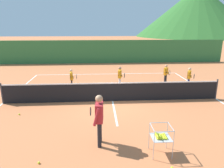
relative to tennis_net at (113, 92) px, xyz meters
name	(u,v)px	position (x,y,z in m)	size (l,w,h in m)	color
ground_plane	(113,101)	(0.00, 0.00, -0.50)	(120.00, 120.00, 0.00)	#C67042
line_baseline_far	(107,74)	(0.00, 6.04, -0.50)	(10.87, 0.08, 0.01)	white
line_sideline_west	(3,104)	(-5.44, 0.00, -0.50)	(0.08, 11.95, 0.01)	white
line_sideline_east	(216,99)	(5.44, 0.00, -0.50)	(0.08, 11.95, 0.01)	white
line_service_center	(113,101)	(0.00, 0.00, -0.50)	(0.08, 5.49, 0.01)	white
tennis_net	(113,92)	(0.00, 0.00, 0.00)	(10.88, 0.08, 1.05)	#333338
instructor	(99,116)	(-0.69, -3.94, 0.52)	(0.43, 0.78, 1.69)	black
student_0	(72,77)	(-2.28, 2.18, 0.23)	(0.46, 0.57, 1.22)	black
student_1	(120,75)	(0.60, 2.23, 0.30)	(0.42, 0.69, 1.32)	silver
student_2	(166,72)	(3.66, 2.97, 0.26)	(0.44, 0.69, 1.27)	black
student_3	(189,76)	(4.77, 1.93, 0.27)	(0.42, 0.70, 1.27)	navy
ball_cart	(160,136)	(1.10, -4.58, 0.09)	(0.58, 0.58, 0.90)	#B7B7BC
tennis_ball_1	(99,126)	(-0.70, -2.71, -0.47)	(0.07, 0.07, 0.07)	yellow
tennis_ball_4	(19,114)	(-4.12, -1.44, -0.47)	(0.07, 0.07, 0.07)	yellow
tennis_ball_5	(39,163)	(-2.40, -4.83, -0.47)	(0.07, 0.07, 0.07)	yellow
tennis_ball_6	(172,168)	(1.25, -5.28, -0.47)	(0.07, 0.07, 0.07)	yellow
windscreen_fence	(105,52)	(0.00, 10.85, 0.64)	(23.92, 0.08, 2.27)	#33753D
hill_0	(197,11)	(30.31, 57.06, 7.11)	(37.44, 37.44, 15.22)	#2D6628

